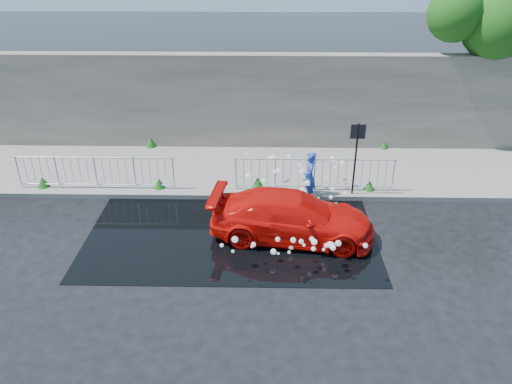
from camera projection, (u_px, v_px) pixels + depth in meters
ground at (211, 251)px, 13.25m from camera, size 90.00×90.00×0.00m
pavement at (225, 169)px, 17.65m from camera, size 30.00×4.00×0.15m
curb at (220, 196)px, 15.87m from camera, size 30.00×0.25×0.16m
retaining_wall at (228, 101)px, 18.75m from camera, size 30.00×0.60×3.50m
puddle at (232, 231)px, 14.13m from camera, size 8.00×5.00×0.01m
sign_post at (356, 148)px, 15.13m from camera, size 0.45×0.06×2.50m
tree at (500, 19)px, 17.42m from camera, size 5.02×2.39×6.25m
railing_left at (96, 172)px, 15.95m from camera, size 5.05×0.05×1.10m
railing_right at (314, 173)px, 15.83m from camera, size 5.05×0.05×1.10m
weeds at (215, 169)px, 17.10m from camera, size 12.17×3.93×0.40m
water_spray at (297, 201)px, 14.28m from camera, size 3.63×5.69×1.02m
red_car at (292, 217)px, 13.59m from camera, size 4.65×2.36×1.29m
person at (309, 176)px, 15.49m from camera, size 0.41×0.60×1.59m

